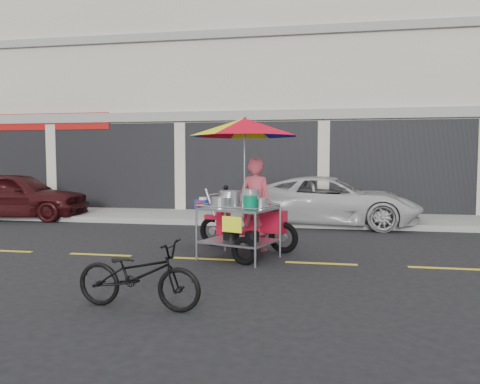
% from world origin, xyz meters
% --- Properties ---
extents(ground, '(90.00, 90.00, 0.00)m').
position_xyz_m(ground, '(0.00, 0.00, 0.00)').
color(ground, black).
extents(sidewalk, '(45.00, 3.00, 0.15)m').
position_xyz_m(sidewalk, '(0.00, 5.50, 0.07)').
color(sidewalk, gray).
rests_on(sidewalk, ground).
extents(shophouse_block, '(36.00, 8.11, 10.40)m').
position_xyz_m(shophouse_block, '(2.82, 10.59, 4.24)').
color(shophouse_block, beige).
rests_on(shophouse_block, ground).
extents(centerline, '(42.00, 0.10, 0.01)m').
position_xyz_m(centerline, '(0.00, 0.00, 0.00)').
color(centerline, gold).
rests_on(centerline, ground).
extents(maroon_sedan, '(4.25, 2.12, 1.39)m').
position_xyz_m(maroon_sedan, '(-8.87, 4.35, 0.70)').
color(maroon_sedan, '#360D0F').
rests_on(maroon_sedan, ground).
extents(white_pickup, '(4.84, 2.58, 1.30)m').
position_xyz_m(white_pickup, '(0.18, 4.70, 0.65)').
color(white_pickup, silver).
rests_on(white_pickup, ground).
extents(near_bicycle, '(1.59, 0.65, 0.82)m').
position_xyz_m(near_bicycle, '(-2.10, -2.78, 0.41)').
color(near_bicycle, black).
rests_on(near_bicycle, ground).
extents(food_vendor_rig, '(2.49, 2.56, 2.54)m').
position_xyz_m(food_vendor_rig, '(-1.35, 0.48, 1.59)').
color(food_vendor_rig, black).
rests_on(food_vendor_rig, ground).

